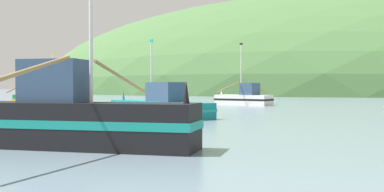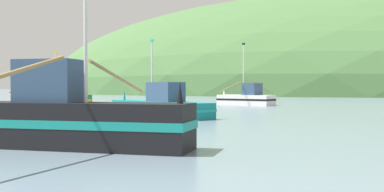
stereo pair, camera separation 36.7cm
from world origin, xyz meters
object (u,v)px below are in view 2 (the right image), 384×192
(fishing_boat_white, at_px, (247,98))
(fishing_boat_green, at_px, (52,98))
(fishing_boat_black, at_px, (74,119))
(fishing_boat_teal, at_px, (160,105))

(fishing_boat_white, distance_m, fishing_boat_green, 20.26)
(fishing_boat_black, xyz_separation_m, fishing_boat_teal, (-2.16, 15.91, -0.23))
(fishing_boat_black, relative_size, fishing_boat_teal, 1.30)
(fishing_boat_black, relative_size, fishing_boat_green, 0.96)
(fishing_boat_white, xyz_separation_m, fishing_boat_green, (-18.61, -8.02, 0.03))
(fishing_boat_white, relative_size, fishing_boat_teal, 1.12)
(fishing_boat_white, relative_size, fishing_boat_black, 0.86)
(fishing_boat_black, bearing_deg, fishing_boat_teal, 98.73)
(fishing_boat_black, distance_m, fishing_boat_teal, 16.05)
(fishing_boat_white, height_order, fishing_boat_teal, fishing_boat_white)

